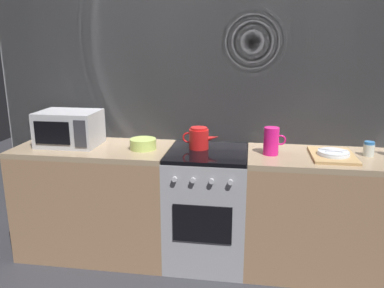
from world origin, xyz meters
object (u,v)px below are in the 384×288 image
at_px(microwave, 69,128).
at_px(mixing_bowl, 143,144).
at_px(dish_pile, 333,155).
at_px(pitcher, 271,141).
at_px(spice_jar, 369,149).
at_px(stove_unit, 207,207).
at_px(kettle, 199,138).

xyz_separation_m(microwave, mixing_bowl, (0.60, -0.03, -0.10)).
bearing_deg(dish_pile, pitcher, 179.30).
relative_size(microwave, spice_jar, 4.38).
relative_size(microwave, dish_pile, 1.15).
height_order(stove_unit, spice_jar, spice_jar).
bearing_deg(pitcher, mixing_bowl, 179.82).
distance_m(kettle, pitcher, 0.54).
bearing_deg(microwave, mixing_bowl, -3.00).
distance_m(stove_unit, spice_jar, 1.26).
bearing_deg(spice_jar, dish_pile, -164.08).
bearing_deg(stove_unit, pitcher, -2.17).
relative_size(stove_unit, dish_pile, 2.25).
bearing_deg(dish_pile, kettle, 174.97).
height_order(stove_unit, mixing_bowl, mixing_bowl).
distance_m(kettle, spice_jar, 1.23).
xyz_separation_m(microwave, kettle, (1.02, 0.05, -0.05)).
bearing_deg(microwave, spice_jar, 0.85).
xyz_separation_m(stove_unit, microwave, (-1.10, 0.02, 0.59)).
distance_m(stove_unit, kettle, 0.54).
xyz_separation_m(stove_unit, dish_pile, (0.90, -0.02, 0.47)).
distance_m(stove_unit, dish_pile, 1.01).
xyz_separation_m(stove_unit, spice_jar, (1.15, 0.05, 0.50)).
xyz_separation_m(stove_unit, kettle, (-0.07, 0.06, 0.53)).
bearing_deg(kettle, mixing_bowl, -169.57).
bearing_deg(stove_unit, spice_jar, 2.51).
bearing_deg(kettle, spice_jar, -0.56).
relative_size(mixing_bowl, spice_jar, 1.90).
distance_m(mixing_bowl, spice_jar, 1.65).
distance_m(microwave, pitcher, 1.56).
bearing_deg(kettle, microwave, -177.45).
height_order(dish_pile, spice_jar, spice_jar).
xyz_separation_m(pitcher, spice_jar, (0.69, 0.07, -0.05)).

